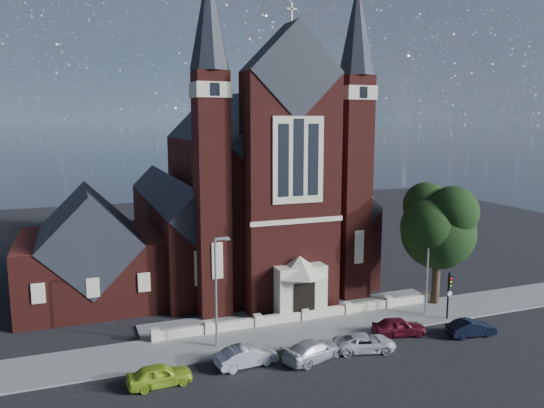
{
  "coord_description": "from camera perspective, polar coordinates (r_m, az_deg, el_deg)",
  "views": [
    {
      "loc": [
        -17.03,
        -31.07,
        16.23
      ],
      "look_at": [
        -0.72,
        12.0,
        8.86
      ],
      "focal_mm": 35.0,
      "sensor_mm": 36.0,
      "label": 1
    }
  ],
  "objects": [
    {
      "name": "church",
      "position": [
        57.2,
        -3.21,
        0.99
      ],
      "size": [
        20.01,
        34.9,
        29.2
      ],
      "color": "#481713",
      "rests_on": "ground"
    },
    {
      "name": "car_white_suv",
      "position": [
        39.3,
        9.94,
        -14.48
      ],
      "size": [
        4.74,
        2.98,
        1.22
      ],
      "primitive_type": "imported",
      "rotation": [
        0.0,
        0.0,
        1.34
      ],
      "color": "silver",
      "rests_on": "ground"
    },
    {
      "name": "street_lamp_right",
      "position": [
        45.83,
        16.5,
        -6.0
      ],
      "size": [
        1.16,
        0.22,
        8.09
      ],
      "color": "gray",
      "rests_on": "ground"
    },
    {
      "name": "pavement_strip",
      "position": [
        42.64,
        4.6,
        -13.31
      ],
      "size": [
        60.0,
        5.0,
        0.12
      ],
      "primitive_type": "cube",
      "color": "slate",
      "rests_on": "ground"
    },
    {
      "name": "car_lime_van",
      "position": [
        34.94,
        -11.99,
        -17.55
      ],
      "size": [
        4.07,
        1.83,
        1.36
      ],
      "primitive_type": "imported",
      "rotation": [
        0.0,
        0.0,
        1.63
      ],
      "color": "#96BB25",
      "rests_on": "ground"
    },
    {
      "name": "street_tree",
      "position": [
        48.12,
        17.78,
        -2.46
      ],
      "size": [
        6.4,
        6.6,
        10.7
      ],
      "color": "black",
      "rests_on": "ground"
    },
    {
      "name": "parish_hall",
      "position": [
        50.57,
        -19.03,
        -5.4
      ],
      "size": [
        12.0,
        12.2,
        10.24
      ],
      "color": "#481713",
      "rests_on": "ground"
    },
    {
      "name": "ground",
      "position": [
        51.72,
        -0.44,
        -9.2
      ],
      "size": [
        120.0,
        120.0,
        0.0
      ],
      "primitive_type": "plane",
      "color": "black",
      "rests_on": "ground"
    },
    {
      "name": "forecourt_paving",
      "position": [
        46.03,
        2.43,
        -11.57
      ],
      "size": [
        26.0,
        3.0,
        0.14
      ],
      "primitive_type": "cube",
      "color": "slate",
      "rests_on": "ground"
    },
    {
      "name": "forecourt_wall",
      "position": [
        44.32,
        3.47,
        -12.41
      ],
      "size": [
        24.0,
        0.4,
        0.9
      ],
      "primitive_type": "cube",
      "color": "beige",
      "rests_on": "ground"
    },
    {
      "name": "car_silver_a",
      "position": [
        36.65,
        -2.76,
        -16.01
      ],
      "size": [
        4.33,
        1.92,
        1.38
      ],
      "primitive_type": "imported",
      "rotation": [
        0.0,
        0.0,
        1.68
      ],
      "color": "#96979D",
      "rests_on": "ground"
    },
    {
      "name": "car_dark_red",
      "position": [
        42.36,
        13.49,
        -12.7
      ],
      "size": [
        4.31,
        2.48,
        1.38
      ],
      "primitive_type": "imported",
      "rotation": [
        0.0,
        0.0,
        1.35
      ],
      "color": "#560E1D",
      "rests_on": "ground"
    },
    {
      "name": "traffic_signal",
      "position": [
        45.75,
        18.5,
        -8.75
      ],
      "size": [
        0.28,
        0.42,
        4.0
      ],
      "color": "black",
      "rests_on": "ground"
    },
    {
      "name": "car_navy",
      "position": [
        43.84,
        20.63,
        -12.37
      ],
      "size": [
        3.9,
        1.72,
        1.25
      ],
      "primitive_type": "imported",
      "rotation": [
        0.0,
        0.0,
        1.46
      ],
      "color": "black",
      "rests_on": "ground"
    },
    {
      "name": "car_silver_b",
      "position": [
        37.56,
        4.52,
        -15.39
      ],
      "size": [
        5.11,
        3.34,
        1.38
      ],
      "primitive_type": "imported",
      "rotation": [
        0.0,
        0.0,
        1.89
      ],
      "color": "#A6A7AE",
      "rests_on": "ground"
    },
    {
      "name": "street_lamp_left",
      "position": [
        38.05,
        -5.94,
        -8.76
      ],
      "size": [
        1.16,
        0.22,
        8.09
      ],
      "color": "gray",
      "rests_on": "ground"
    }
  ]
}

